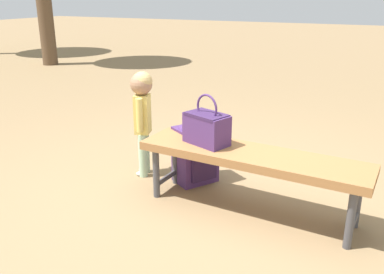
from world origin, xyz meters
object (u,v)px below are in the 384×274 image
at_px(handbag, 207,127).
at_px(child_standing, 142,108).
at_px(backpack_large, 195,151).
at_px(park_bench, 251,160).

height_order(handbag, child_standing, child_standing).
bearing_deg(backpack_large, park_bench, 153.10).
xyz_separation_m(park_bench, handbag, (0.35, -0.02, 0.18)).
bearing_deg(park_bench, child_standing, -12.07).
height_order(handbag, backpack_large, handbag).
relative_size(handbag, backpack_large, 0.68).
height_order(park_bench, child_standing, child_standing).
distance_m(handbag, backpack_large, 0.46).
xyz_separation_m(park_bench, child_standing, (1.01, -0.22, 0.20)).
distance_m(child_standing, backpack_large, 0.56).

